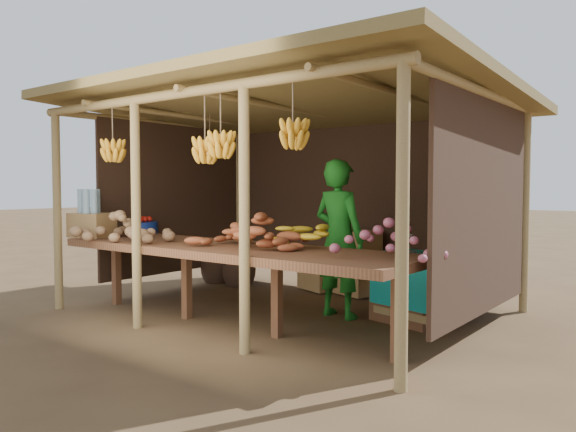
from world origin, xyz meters
The scene contains 13 objects.
ground centered at (0.00, 0.00, 0.00)m, with size 60.00×60.00×0.00m, color brown.
stall_structure centered at (0.00, -0.02, 1.92)m, with size 4.70×3.50×2.43m.
counter centered at (0.00, -0.95, 0.74)m, with size 3.90×1.05×0.80m.
potato_heap centered at (-1.25, -1.25, 0.99)m, with size 1.10×0.66×0.37m, color #8E6B49, non-canonical shape.
sweet_potato_heap centered at (0.28, -0.92, 0.98)m, with size 1.04×0.63×0.36m, color #A44F2A, non-canonical shape.
onion_heap centered at (1.67, -0.96, 0.98)m, with size 0.86×0.51×0.36m, color #B65870, non-canonical shape.
banana_pile centered at (0.59, -0.62, 0.98)m, with size 0.68×0.41×0.35m, color yellow, non-canonical shape.
tomato_basin centered at (-1.90, -0.50, 0.88)m, with size 0.39×0.39×0.21m.
bottle_box centered at (-1.90, -1.20, 1.01)m, with size 0.50×0.44×0.55m.
vendor centered at (0.61, 0.08, 0.83)m, with size 0.60×0.40×1.66m, color #186C1B.
tarp_crate centered at (1.33, 0.36, 0.37)m, with size 0.89×0.82×0.91m.
carton_stack centered at (-0.01, 1.20, 0.36)m, with size 1.16×0.55×0.80m.
burlap_sacks centered at (-1.70, 0.83, 0.28)m, with size 0.90×0.47×0.63m.
Camera 1 is at (3.75, -4.90, 1.37)m, focal length 35.00 mm.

